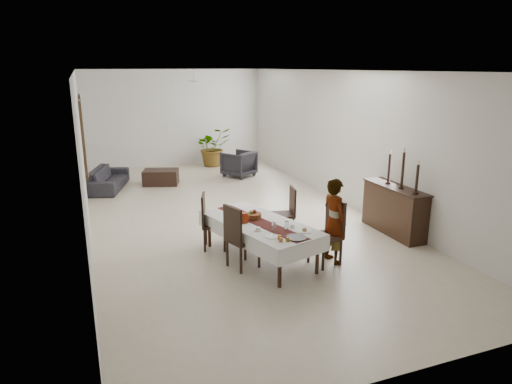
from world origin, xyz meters
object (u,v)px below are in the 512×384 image
at_px(woman, 334,221).
at_px(sideboard_body, 394,211).
at_px(dining_table_top, 260,224).
at_px(red_pitcher, 244,218).
at_px(sofa, 108,179).

xyz_separation_m(woman, sideboard_body, (1.86, 0.80, -0.27)).
xyz_separation_m(dining_table_top, red_pitcher, (-0.25, 0.07, 0.12)).
relative_size(dining_table_top, sideboard_body, 1.38).
bearing_deg(sideboard_body, woman, -156.77).
bearing_deg(sideboard_body, sofa, 132.39).
bearing_deg(dining_table_top, woman, -40.51).
relative_size(woman, sideboard_body, 0.94).
height_order(dining_table_top, sofa, dining_table_top).
bearing_deg(sideboard_body, dining_table_top, -174.98).
relative_size(dining_table_top, sofa, 1.11).
bearing_deg(woman, sofa, 20.87).
height_order(woman, sofa, woman).
relative_size(woman, sofa, 0.75).
bearing_deg(dining_table_top, red_pitcher, 149.04).
height_order(red_pitcher, sideboard_body, sideboard_body).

